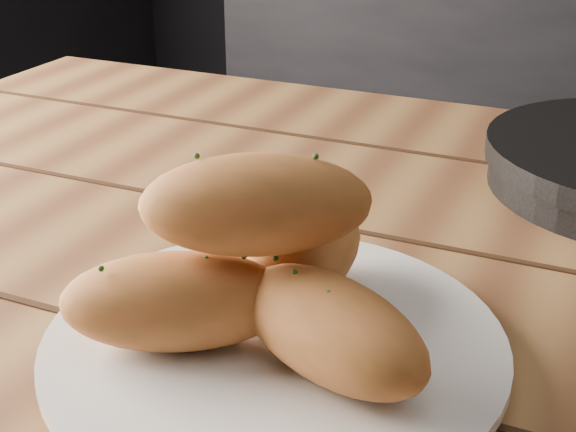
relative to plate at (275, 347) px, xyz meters
The scene contains 2 objects.
plate is the anchor object (origin of this frame).
bread_rolls 0.05m from the plate, 149.04° to the right, with size 0.24×0.21×0.12m.
Camera 1 is at (-0.46, -0.34, 1.04)m, focal length 50.00 mm.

